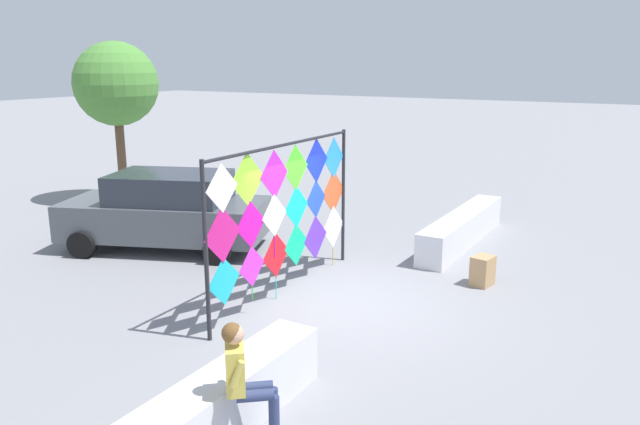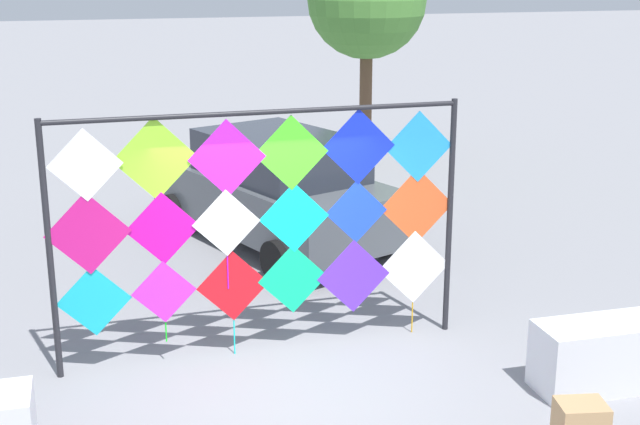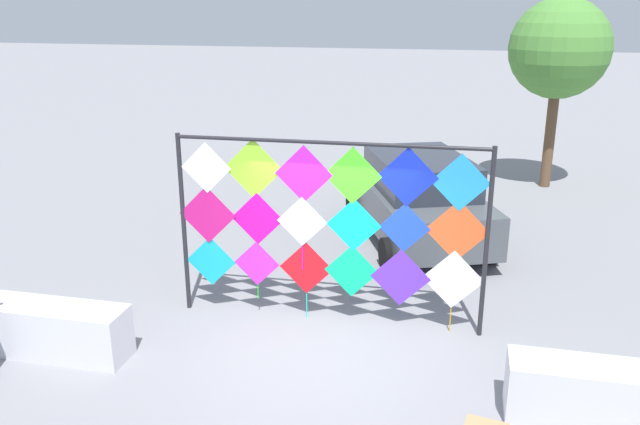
% 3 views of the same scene
% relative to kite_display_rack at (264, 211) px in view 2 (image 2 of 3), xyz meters
% --- Properties ---
extents(ground, '(120.00, 120.00, 0.00)m').
position_rel_kite_display_rack_xyz_m(ground, '(0.02, -1.28, -1.71)').
color(ground, gray).
extents(kite_display_rack, '(4.68, 0.17, 2.90)m').
position_rel_kite_display_rack_xyz_m(kite_display_rack, '(0.00, 0.00, 0.00)').
color(kite_display_rack, '#232328').
rests_on(kite_display_rack, ground).
extents(parked_car, '(3.53, 5.00, 1.78)m').
position_rel_kite_display_rack_xyz_m(parked_car, '(0.99, 3.99, -0.80)').
color(parked_car, '#4C5156').
rests_on(parked_car, ground).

